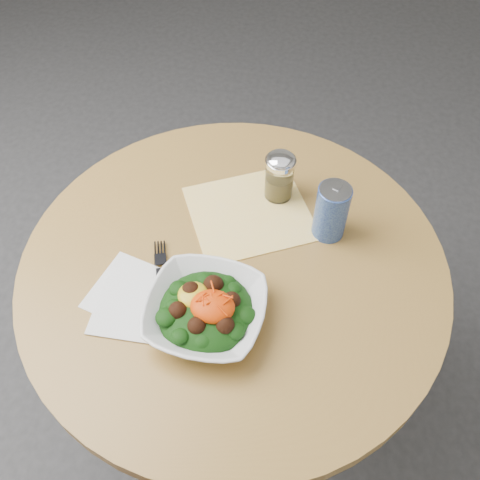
{
  "coord_description": "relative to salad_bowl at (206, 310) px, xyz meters",
  "views": [
    {
      "loc": [
        0.13,
        -0.65,
        1.66
      ],
      "look_at": [
        0.01,
        0.01,
        0.81
      ],
      "focal_mm": 40.0,
      "sensor_mm": 36.0,
      "label": 1
    }
  ],
  "objects": [
    {
      "name": "ground",
      "position": [
        0.03,
        0.14,
        -0.78
      ],
      "size": [
        6.0,
        6.0,
        0.0
      ],
      "primitive_type": "plane",
      "color": "#2D2C2F",
      "rests_on": "ground"
    },
    {
      "name": "table",
      "position": [
        0.03,
        0.14,
        -0.23
      ],
      "size": [
        0.9,
        0.9,
        0.75
      ],
      "color": "black",
      "rests_on": "ground"
    },
    {
      "name": "cloth_napkin",
      "position": [
        0.04,
        0.28,
        -0.03
      ],
      "size": [
        0.34,
        0.33,
        0.0
      ],
      "primitive_type": "cube",
      "rotation": [
        0.0,
        0.0,
        0.47
      ],
      "color": "#FFB90D",
      "rests_on": "table"
    },
    {
      "name": "paper_napkins",
      "position": [
        -0.16,
        0.02,
        -0.03
      ],
      "size": [
        0.19,
        0.2,
        0.0
      ],
      "color": "white",
      "rests_on": "table"
    },
    {
      "name": "salad_bowl",
      "position": [
        0.0,
        0.0,
        0.0
      ],
      "size": [
        0.24,
        0.24,
        0.09
      ],
      "color": "silver",
      "rests_on": "table"
    },
    {
      "name": "fork",
      "position": [
        -0.11,
        0.08,
        -0.03
      ],
      "size": [
        0.07,
        0.19,
        0.0
      ],
      "color": "black",
      "rests_on": "table"
    },
    {
      "name": "spice_shaker",
      "position": [
        0.09,
        0.35,
        0.03
      ],
      "size": [
        0.07,
        0.07,
        0.12
      ],
      "color": "silver",
      "rests_on": "table"
    },
    {
      "name": "beverage_can",
      "position": [
        0.21,
        0.26,
        0.04
      ],
      "size": [
        0.07,
        0.07,
        0.14
      ],
      "color": "navy",
      "rests_on": "table"
    }
  ]
}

